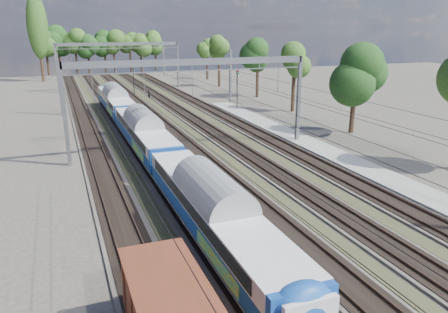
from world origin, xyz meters
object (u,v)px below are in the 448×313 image
object	(u,v)px
signal_near	(133,77)
signal_far	(237,84)
emu_train	(144,129)
worker	(149,94)

from	to	relation	value
signal_near	signal_far	xyz separation A→B (m)	(12.06, -18.22, 0.31)
signal_far	signal_near	bearing A→B (deg)	134.18
emu_train	signal_far	xyz separation A→B (m)	(17.36, 18.60, 1.31)
signal_near	signal_far	bearing A→B (deg)	-52.74
worker	signal_near	world-z (taller)	signal_near
emu_train	signal_far	size ratio (longest dim) A/B	10.14
signal_near	emu_train	bearing A→B (deg)	-94.42
emu_train	signal_far	distance (m)	25.47
emu_train	worker	distance (m)	34.60
emu_train	signal_near	distance (m)	37.22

